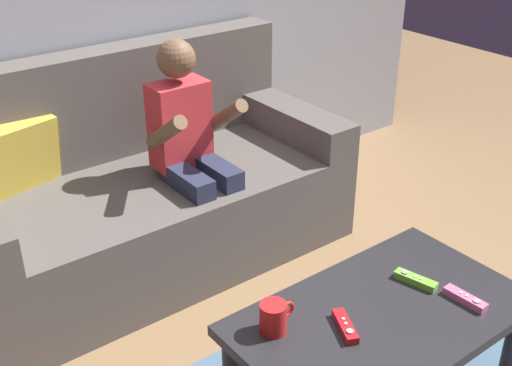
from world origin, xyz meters
TOP-DOWN VIEW (x-y plane):
  - couch at (-0.07, 1.33)m, footprint 1.73×0.80m
  - person_seated_on_couch at (0.08, 1.13)m, footprint 0.34×0.42m
  - coffee_table at (0.04, 0.01)m, footprint 0.91×0.54m
  - game_remote_lime_near_edge at (0.23, 0.05)m, footprint 0.07×0.14m
  - game_remote_red_center at (-0.10, 0.03)m, footprint 0.09×0.14m
  - game_remote_pink_far_corner at (0.28, -0.11)m, footprint 0.04×0.14m
  - coffee_mug at (-0.27, 0.15)m, footprint 0.12×0.08m

SIDE VIEW (x-z plane):
  - couch at x=-0.07m, z-range -0.14..0.76m
  - coffee_table at x=0.04m, z-range 0.14..0.58m
  - game_remote_lime_near_edge at x=0.23m, z-range 0.43..0.46m
  - game_remote_red_center at x=-0.10m, z-range 0.43..0.46m
  - game_remote_pink_far_corner at x=0.28m, z-range 0.43..0.46m
  - coffee_mug at x=-0.27m, z-range 0.43..0.53m
  - person_seated_on_couch at x=0.08m, z-range 0.07..1.07m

